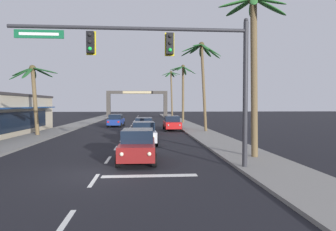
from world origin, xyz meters
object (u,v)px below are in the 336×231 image
(palm_left_second, at_px, (34,84))
(palm_right_farthest, at_px, (171,86))
(sedan_third_in_queue, at_px, (144,133))
(palm_right_second, at_px, (202,63))
(palm_right_nearest, at_px, (254,45))
(palm_right_third, at_px, (183,83))
(sedan_oncoming_far, at_px, (116,120))
(town_gateway_arch, at_px, (137,100))
(sedan_parked_nearest_kerb, at_px, (172,123))
(sedan_lead_at_stop_bar, at_px, (138,145))
(sedan_fifth_in_queue, at_px, (144,126))
(traffic_signal_mast, at_px, (173,59))

(palm_left_second, relative_size, palm_right_farthest, 0.66)
(sedan_third_in_queue, bearing_deg, palm_right_second, 54.61)
(palm_right_nearest, relative_size, palm_right_third, 0.95)
(palm_left_second, height_order, palm_right_farthest, palm_right_farthest)
(sedan_oncoming_far, relative_size, town_gateway_arch, 0.31)
(palm_left_second, bearing_deg, palm_right_nearest, -37.94)
(sedan_oncoming_far, distance_m, sedan_parked_nearest_kerb, 9.36)
(palm_right_third, bearing_deg, sedan_lead_at_stop_bar, -101.72)
(sedan_fifth_in_queue, bearing_deg, palm_right_third, 70.46)
(sedan_fifth_in_queue, xyz_separation_m, sedan_parked_nearest_kerb, (3.21, 4.48, 0.00))
(palm_right_nearest, height_order, palm_right_second, palm_right_second)
(sedan_third_in_queue, xyz_separation_m, palm_left_second, (-10.28, 6.11, 4.02))
(traffic_signal_mast, relative_size, sedan_parked_nearest_kerb, 2.35)
(traffic_signal_mast, bearing_deg, palm_right_third, 81.84)
(palm_right_third, relative_size, palm_right_farthest, 0.92)
(palm_right_second, bearing_deg, sedan_lead_at_stop_bar, -112.73)
(traffic_signal_mast, distance_m, sedan_oncoming_far, 27.17)
(palm_right_nearest, relative_size, town_gateway_arch, 0.62)
(traffic_signal_mast, distance_m, palm_left_second, 19.08)
(sedan_third_in_queue, distance_m, sedan_parked_nearest_kerb, 11.62)
(sedan_fifth_in_queue, bearing_deg, sedan_lead_at_stop_bar, -91.02)
(traffic_signal_mast, xyz_separation_m, sedan_oncoming_far, (-5.21, 26.34, -4.16))
(sedan_third_in_queue, bearing_deg, sedan_parked_nearest_kerb, 74.05)
(sedan_third_in_queue, xyz_separation_m, palm_right_nearest, (5.99, -6.57, 5.36))
(palm_left_second, distance_m, town_gateway_arch, 41.93)
(palm_left_second, distance_m, palm_right_farthest, 36.74)
(sedan_lead_at_stop_bar, relative_size, palm_left_second, 0.67)
(sedan_parked_nearest_kerb, xyz_separation_m, palm_right_second, (3.00, -2.45, 6.58))
(palm_right_farthest, distance_m, town_gateway_arch, 11.34)
(sedan_parked_nearest_kerb, distance_m, palm_left_second, 14.94)
(palm_right_farthest, bearing_deg, palm_right_nearest, -89.52)
(sedan_parked_nearest_kerb, relative_size, palm_right_third, 0.48)
(sedan_parked_nearest_kerb, relative_size, palm_right_farthest, 0.44)
(traffic_signal_mast, distance_m, town_gateway_arch, 56.29)
(sedan_fifth_in_queue, height_order, sedan_oncoming_far, same)
(sedan_third_in_queue, xyz_separation_m, sedan_oncoming_far, (-3.84, 17.34, 0.00))
(sedan_lead_at_stop_bar, distance_m, palm_right_second, 17.96)
(sedan_third_in_queue, distance_m, palm_left_second, 12.62)
(palm_right_nearest, bearing_deg, palm_right_second, 89.22)
(palm_right_farthest, bearing_deg, sedan_lead_at_stop_bar, -97.29)
(sedan_parked_nearest_kerb, bearing_deg, sedan_lead_at_stop_bar, -100.94)
(traffic_signal_mast, bearing_deg, sedan_oncoming_far, 101.20)
(sedan_third_in_queue, bearing_deg, sedan_oncoming_far, 102.50)
(sedan_oncoming_far, height_order, palm_left_second, palm_left_second)
(traffic_signal_mast, bearing_deg, sedan_parked_nearest_kerb, 84.84)
(traffic_signal_mast, xyz_separation_m, palm_right_farthest, (4.24, 48.18, 1.98))
(sedan_oncoming_far, bearing_deg, palm_right_nearest, -67.64)
(sedan_third_in_queue, distance_m, sedan_oncoming_far, 17.76)
(sedan_oncoming_far, xyz_separation_m, palm_left_second, (-6.43, -11.23, 4.02))
(traffic_signal_mast, xyz_separation_m, sedan_fifth_in_queue, (-1.39, 15.69, -4.16))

